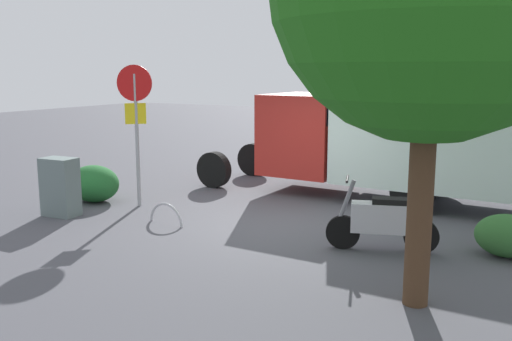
{
  "coord_description": "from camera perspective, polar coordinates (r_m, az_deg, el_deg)",
  "views": [
    {
      "loc": [
        -4.66,
        9.31,
        2.92
      ],
      "look_at": [
        0.49,
        0.22,
        1.04
      ],
      "focal_mm": 39.31,
      "sensor_mm": 36.0,
      "label": 1
    }
  ],
  "objects": [
    {
      "name": "stop_sign",
      "position": [
        12.18,
        -12.14,
        5.73
      ],
      "size": [
        0.71,
        0.33,
        3.03
      ],
      "color": "#9E9EA3",
      "rests_on": "ground"
    },
    {
      "name": "shrub_near_sign",
      "position": [
        13.05,
        -16.18,
        -1.29
      ],
      "size": [
        1.21,
        0.99,
        0.82
      ],
      "primitive_type": "ellipsoid",
      "color": "#21622B",
      "rests_on": "ground"
    },
    {
      "name": "ground_plane",
      "position": [
        10.81,
        2.84,
        -5.48
      ],
      "size": [
        60.0,
        60.0,
        0.0
      ],
      "primitive_type": "plane",
      "color": "#4B4B52"
    },
    {
      "name": "box_truck_near",
      "position": [
        12.85,
        14.55,
        3.84
      ],
      "size": [
        8.16,
        2.4,
        2.79
      ],
      "rotation": [
        0.0,
        0.0,
        -0.03
      ],
      "color": "black",
      "rests_on": "ground"
    },
    {
      "name": "motorcycle",
      "position": [
        9.35,
        12.93,
        -4.94
      ],
      "size": [
        1.75,
        0.79,
        1.2
      ],
      "rotation": [
        0.0,
        0.0,
        0.32
      ],
      "color": "black",
      "rests_on": "ground"
    },
    {
      "name": "shrub_mid_verge",
      "position": [
        9.75,
        24.22,
        -6.08
      ],
      "size": [
        1.0,
        0.82,
        0.68
      ],
      "primitive_type": "ellipsoid",
      "color": "#31692F",
      "rests_on": "ground"
    },
    {
      "name": "bike_rack_hoop",
      "position": [
        10.95,
        -9.13,
        -5.41
      ],
      "size": [
        0.85,
        0.13,
        0.85
      ],
      "primitive_type": "torus",
      "rotation": [
        1.57,
        0.0,
        -0.1
      ],
      "color": "#B7B7BC",
      "rests_on": "ground"
    },
    {
      "name": "utility_cabinet",
      "position": [
        11.97,
        -19.31,
        -1.59
      ],
      "size": [
        0.74,
        0.5,
        1.18
      ],
      "primitive_type": "cube",
      "rotation": [
        0.0,
        0.0,
        0.08
      ],
      "color": "slate",
      "rests_on": "ground"
    }
  ]
}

